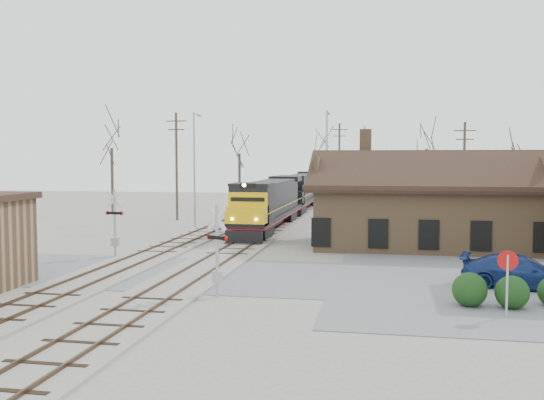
{
  "coord_description": "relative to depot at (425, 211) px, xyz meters",
  "views": [
    {
      "loc": [
        9.38,
        -29.25,
        5.92
      ],
      "look_at": [
        2.22,
        9.0,
        3.2
      ],
      "focal_mm": 40.0,
      "sensor_mm": 36.0,
      "label": 1
    }
  ],
  "objects": [
    {
      "name": "streetlight_c",
      "position": [
        -4.82,
        22.82,
        2.77
      ],
      "size": [
        0.25,
        2.04,
        9.27
      ],
      "color": "#A5A8AD",
      "rests_on": "ground"
    },
    {
      "name": "streetlight_b",
      "position": [
        -7.46,
        9.53,
        3.08
      ],
      "size": [
        0.25,
        2.04,
        9.88
      ],
      "color": "#A5A8AD",
      "rests_on": "ground"
    },
    {
      "name": "tree_e",
      "position": [
        10.8,
        24.46,
        3.79
      ],
      "size": [
        3.56,
        3.56,
        8.72
      ],
      "color": "#382D23",
      "rests_on": "ground"
    },
    {
      "name": "utility_pole_b",
      "position": [
        -8.33,
        35.18,
        2.94
      ],
      "size": [
        2.0,
        0.24,
        10.24
      ],
      "color": "#382D23",
      "rests_on": "ground"
    },
    {
      "name": "locomotive_trailing",
      "position": [
        -11.99,
        26.28,
        -0.22
      ],
      "size": [
        2.8,
        18.76,
        3.94
      ],
      "color": "black",
      "rests_on": "ground"
    },
    {
      "name": "locomotive_lead",
      "position": [
        -11.99,
        7.24,
        -0.22
      ],
      "size": [
        2.8,
        18.76,
        4.16
      ],
      "color": "black",
      "rests_on": "ground"
    },
    {
      "name": "track_siding",
      "position": [
        -16.49,
        3.0,
        -2.34
      ],
      "size": [
        3.4,
        90.0,
        0.24
      ],
      "color": "#9E998F",
      "rests_on": "ground"
    },
    {
      "name": "tree_a",
      "position": [
        -30.86,
        18.2,
        5.67
      ],
      "size": [
        4.63,
        4.63,
        11.34
      ],
      "color": "#382D23",
      "rests_on": "ground"
    },
    {
      "name": "hedge_a",
      "position": [
        0.75,
        -16.49,
        -1.72
      ],
      "size": [
        1.37,
        1.37,
        1.37
      ],
      "primitive_type": "sphere",
      "color": "black",
      "rests_on": "ground"
    },
    {
      "name": "streetlight_a",
      "position": [
        -18.46,
        7.88,
        3.0
      ],
      "size": [
        0.25,
        2.04,
        9.73
      ],
      "color": "#A5A8AD",
      "rests_on": "ground"
    },
    {
      "name": "depot",
      "position": [
        0.0,
        0.0,
        0.0
      ],
      "size": [
        15.2,
        9.31,
        7.9
      ],
      "color": "olive",
      "rests_on": "ground"
    },
    {
      "name": "track_main",
      "position": [
        -11.99,
        3.0,
        -2.34
      ],
      "size": [
        3.4,
        90.0,
        0.24
      ],
      "color": "#9E998F",
      "rests_on": "ground"
    },
    {
      "name": "tree_c",
      "position": [
        -10.94,
        38.25,
        4.84
      ],
      "size": [
        4.16,
        4.16,
        10.18
      ],
      "color": "#382D23",
      "rests_on": "ground"
    },
    {
      "name": "hedge_b",
      "position": [
        2.33,
        -16.56,
        -1.75
      ],
      "size": [
        1.32,
        1.32,
        1.32
      ],
      "primitive_type": "sphere",
      "color": "black",
      "rests_on": "ground"
    },
    {
      "name": "utility_pole_c",
      "position": [
        4.56,
        17.25,
        2.42
      ],
      "size": [
        2.0,
        0.24,
        9.22
      ],
      "color": "#382D23",
      "rests_on": "ground"
    },
    {
      "name": "utility_pole_a",
      "position": [
        -22.01,
        13.33,
        2.9
      ],
      "size": [
        2.0,
        0.24,
        10.16
      ],
      "color": "#382D23",
      "rests_on": "ground"
    },
    {
      "name": "crossbuck_near",
      "position": [
        -9.56,
        -16.77,
        -0.55
      ],
      "size": [
        1.05,
        0.55,
        3.94
      ],
      "rotation": [
        0.0,
        0.0,
        -0.44
      ],
      "color": "#A5A8AD",
      "rests_on": "ground"
    },
    {
      "name": "road",
      "position": [
        -11.99,
        -12.0,
        -2.39
      ],
      "size": [
        60.0,
        9.0,
        0.03
      ],
      "primitive_type": "cube",
      "color": "slate",
      "rests_on": "ground"
    },
    {
      "name": "ground",
      "position": [
        -11.99,
        -12.0,
        -2.41
      ],
      "size": [
        140.0,
        140.0,
        0.0
      ],
      "primitive_type": "plane",
      "color": "#9E998F",
      "rests_on": "ground"
    },
    {
      "name": "tree_d",
      "position": [
        1.87,
        27.9,
        5.63
      ],
      "size": [
        4.61,
        4.61,
        11.28
      ],
      "color": "#382D23",
      "rests_on": "ground"
    },
    {
      "name": "do_not_enter_sign",
      "position": [
        1.88,
        -17.9,
        -0.69
      ],
      "size": [
        0.73,
        0.23,
        2.5
      ],
      "rotation": [
        0.0,
        0.0,
        -0.25
      ],
      "color": "#A5A8AD",
      "rests_on": "ground"
    },
    {
      "name": "parked_car",
      "position": [
        3.47,
        -12.48,
        -1.66
      ],
      "size": [
        5.5,
        3.19,
        1.5
      ],
      "primitive_type": "imported",
      "rotation": [
        0.0,
        0.0,
        1.35
      ],
      "color": "navy",
      "rests_on": "ground"
    },
    {
      "name": "crossbuck_far",
      "position": [
        -18.41,
        -7.79,
        -0.5
      ],
      "size": [
        1.16,
        0.3,
        4.06
      ],
      "rotation": [
        0.0,
        0.0,
        3.07
      ],
      "color": "#A5A8AD",
      "rests_on": "ground"
    },
    {
      "name": "tree_b",
      "position": [
        -19.17,
        26.74,
        5.04
      ],
      "size": [
        4.27,
        4.27,
        10.46
      ],
      "color": "#382D23",
      "rests_on": "ground"
    }
  ]
}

